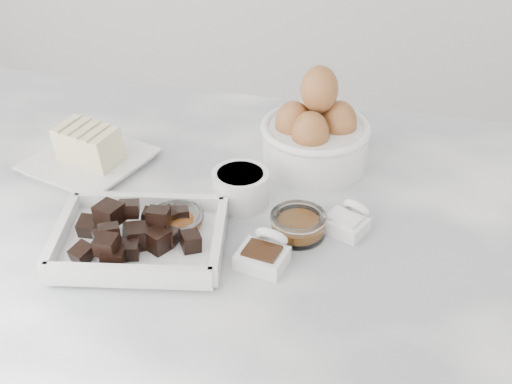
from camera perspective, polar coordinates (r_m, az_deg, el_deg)
marble_slab at (r=0.99m, az=-1.55°, el=-3.68°), size 1.20×0.80×0.04m
chocolate_dish at (r=0.93m, az=-9.32°, el=-3.41°), size 0.25×0.20×0.06m
butter_plate at (r=1.13m, az=-13.45°, el=3.16°), size 0.20×0.20×0.07m
sugar_ramekin at (r=1.01m, az=-1.27°, el=0.46°), size 0.08×0.08×0.05m
egg_bowl at (r=1.09m, az=4.78°, el=4.69°), size 0.17×0.17×0.16m
honey_bowl at (r=0.95m, az=3.39°, el=-2.59°), size 0.08×0.08×0.03m
zest_bowl at (r=0.96m, az=-6.33°, el=-2.46°), size 0.07×0.07×0.03m
vanilla_spoon at (r=0.90m, az=0.68°, el=-4.87°), size 0.07×0.08×0.05m
salt_spoon at (r=0.97m, az=7.38°, el=-2.26°), size 0.07×0.08×0.04m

